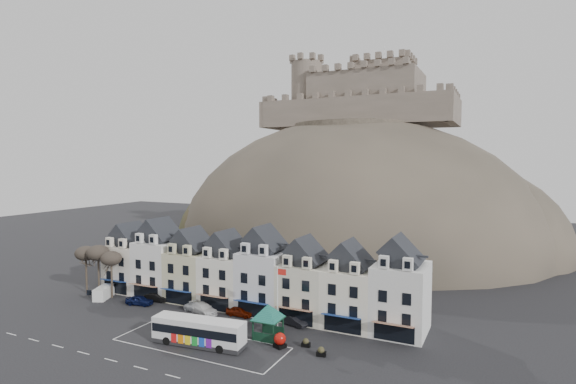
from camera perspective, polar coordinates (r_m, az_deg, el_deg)
The scene contains 21 objects.
ground at distance 60.57m, azimuth -13.38°, elevation -18.34°, with size 300.00×300.00×0.00m, color black.
coach_bay_markings at distance 60.34m, azimuth -11.04°, elevation -18.39°, with size 22.00×7.50×0.01m, color silver.
townhouse_terrace at distance 71.31m, azimuth -5.14°, elevation -10.32°, with size 54.40×9.35×11.80m.
castle_hill at distance 119.66m, azimuth 8.51°, elevation -7.05°, with size 100.00×76.00×68.00m.
castle at distance 125.57m, azimuth 9.32°, elevation 11.84°, with size 50.20×22.20×22.00m.
tree_left_far at distance 85.58m, azimuth -24.30°, elevation -7.15°, with size 3.61×3.61×8.24m.
tree_left_mid at distance 83.27m, azimuth -22.96°, elevation -7.17°, with size 3.78×3.78×8.64m.
tree_left_near at distance 81.22m, azimuth -21.54°, elevation -7.91°, with size 3.43×3.43×7.84m.
bus at distance 59.32m, azimuth -11.27°, elevation -16.86°, with size 12.17×4.04×3.37m.
bus_shelter at distance 59.83m, azimuth -2.54°, elevation -14.95°, with size 7.07×7.07×4.49m.
red_buoy at distance 57.95m, azimuth -1.04°, elevation -18.28°, with size 1.61×1.61×1.84m.
flagpole at distance 60.35m, azimuth -1.25°, elevation -13.05°, with size 1.33×0.14×9.14m.
white_van at distance 82.50m, azimuth -22.38°, elevation -11.73°, with size 3.39×4.64×1.94m.
planter_west at distance 55.97m, azimuth 4.23°, elevation -19.56°, with size 1.21×0.79×1.13m.
planter_east at distance 58.32m, azimuth 2.28°, elevation -18.58°, with size 1.14×0.75×1.08m.
car_navy at distance 77.09m, azimuth -18.34°, elevation -12.92°, with size 1.77×4.41×1.50m, color #0B1237.
car_black at distance 78.06m, azimuth -16.39°, elevation -12.71°, with size 1.47×4.21×1.39m, color black.
car_silver at distance 71.86m, azimuth -11.28°, elevation -14.14°, with size 2.13×4.55×1.28m, color silver.
car_white at distance 70.68m, azimuth -10.70°, elevation -14.34°, with size 2.14×5.26×1.53m, color white.
car_maroon at distance 68.87m, azimuth -6.13°, elevation -14.82°, with size 1.70×4.23×1.44m, color #5C1405.
car_charcoal at distance 64.92m, azimuth 0.82°, elevation -16.03°, with size 1.43×4.09×1.35m, color black.
Camera 1 is at (35.51, -43.41, 22.88)m, focal length 28.00 mm.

